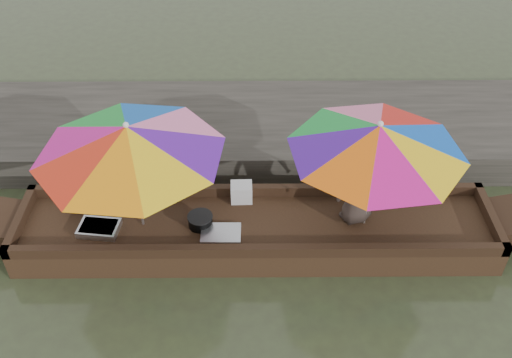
{
  "coord_description": "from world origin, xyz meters",
  "views": [
    {
      "loc": [
        -0.04,
        -5.2,
        5.44
      ],
      "look_at": [
        0.0,
        0.1,
        1.0
      ],
      "focal_mm": 40.0,
      "sensor_mm": 36.0,
      "label": 1
    }
  ],
  "objects_px": {
    "vendor": "(359,184)",
    "umbrella_stern": "(372,176)",
    "cooking_pot": "(78,199)",
    "umbrella_bow": "(135,177)",
    "supply_bag": "(241,192)",
    "charcoal_grill": "(200,221)",
    "boat_hull": "(256,233)",
    "tray_crayfish": "(99,228)",
    "tray_scallop": "(221,234)"
  },
  "relations": [
    {
      "from": "vendor",
      "to": "umbrella_stern",
      "type": "distance_m",
      "value": 0.25
    },
    {
      "from": "cooking_pot",
      "to": "umbrella_stern",
      "type": "height_order",
      "value": "umbrella_stern"
    },
    {
      "from": "vendor",
      "to": "umbrella_bow",
      "type": "bearing_deg",
      "value": -30.9
    },
    {
      "from": "supply_bag",
      "to": "vendor",
      "type": "distance_m",
      "value": 1.56
    },
    {
      "from": "charcoal_grill",
      "to": "supply_bag",
      "type": "bearing_deg",
      "value": 43.25
    },
    {
      "from": "boat_hull",
      "to": "umbrella_bow",
      "type": "distance_m",
      "value": 1.72
    },
    {
      "from": "tray_crayfish",
      "to": "umbrella_stern",
      "type": "relative_size",
      "value": 0.24
    },
    {
      "from": "supply_bag",
      "to": "umbrella_bow",
      "type": "distance_m",
      "value": 1.48
    },
    {
      "from": "boat_hull",
      "to": "cooking_pot",
      "type": "bearing_deg",
      "value": 170.86
    },
    {
      "from": "charcoal_grill",
      "to": "umbrella_bow",
      "type": "xyz_separation_m",
      "value": [
        -0.73,
        0.03,
        0.7
      ]
    },
    {
      "from": "umbrella_stern",
      "to": "tray_scallop",
      "type": "bearing_deg",
      "value": -173.13
    },
    {
      "from": "tray_scallop",
      "to": "tray_crayfish",
      "type": "bearing_deg",
      "value": 176.43
    },
    {
      "from": "boat_hull",
      "to": "umbrella_bow",
      "type": "xyz_separation_m",
      "value": [
        -1.44,
        0.0,
        0.95
      ]
    },
    {
      "from": "supply_bag",
      "to": "cooking_pot",
      "type": "bearing_deg",
      "value": -178.04
    },
    {
      "from": "charcoal_grill",
      "to": "umbrella_stern",
      "type": "relative_size",
      "value": 0.15
    },
    {
      "from": "tray_scallop",
      "to": "umbrella_stern",
      "type": "xyz_separation_m",
      "value": [
        1.82,
        0.22,
        0.74
      ]
    },
    {
      "from": "vendor",
      "to": "umbrella_bow",
      "type": "height_order",
      "value": "umbrella_bow"
    },
    {
      "from": "boat_hull",
      "to": "vendor",
      "type": "bearing_deg",
      "value": 4.25
    },
    {
      "from": "supply_bag",
      "to": "tray_crayfish",
      "type": "bearing_deg",
      "value": -162.12
    },
    {
      "from": "tray_scallop",
      "to": "charcoal_grill",
      "type": "distance_m",
      "value": 0.33
    },
    {
      "from": "charcoal_grill",
      "to": "umbrella_bow",
      "type": "distance_m",
      "value": 1.02
    },
    {
      "from": "vendor",
      "to": "boat_hull",
      "type": "bearing_deg",
      "value": -28.64
    },
    {
      "from": "umbrella_stern",
      "to": "tray_crayfish",
      "type": "bearing_deg",
      "value": -177.89
    },
    {
      "from": "boat_hull",
      "to": "tray_scallop",
      "type": "distance_m",
      "value": 0.53
    },
    {
      "from": "cooking_pot",
      "to": "supply_bag",
      "type": "xyz_separation_m",
      "value": [
        2.15,
        0.07,
        0.04
      ]
    },
    {
      "from": "charcoal_grill",
      "to": "vendor",
      "type": "relative_size",
      "value": 0.27
    },
    {
      "from": "boat_hull",
      "to": "supply_bag",
      "type": "distance_m",
      "value": 0.58
    },
    {
      "from": "boat_hull",
      "to": "cooking_pot",
      "type": "relative_size",
      "value": 17.17
    },
    {
      "from": "charcoal_grill",
      "to": "supply_bag",
      "type": "xyz_separation_m",
      "value": [
        0.51,
        0.48,
        0.06
      ]
    },
    {
      "from": "tray_crayfish",
      "to": "vendor",
      "type": "bearing_deg",
      "value": 3.85
    },
    {
      "from": "tray_scallop",
      "to": "umbrella_bow",
      "type": "distance_m",
      "value": 1.26
    },
    {
      "from": "supply_bag",
      "to": "umbrella_stern",
      "type": "height_order",
      "value": "umbrella_stern"
    },
    {
      "from": "tray_crayfish",
      "to": "umbrella_bow",
      "type": "xyz_separation_m",
      "value": [
        0.53,
        0.12,
        0.73
      ]
    },
    {
      "from": "tray_scallop",
      "to": "supply_bag",
      "type": "distance_m",
      "value": 0.72
    },
    {
      "from": "boat_hull",
      "to": "charcoal_grill",
      "type": "relative_size",
      "value": 19.98
    },
    {
      "from": "charcoal_grill",
      "to": "supply_bag",
      "type": "distance_m",
      "value": 0.71
    },
    {
      "from": "boat_hull",
      "to": "umbrella_bow",
      "type": "height_order",
      "value": "umbrella_bow"
    },
    {
      "from": "tray_scallop",
      "to": "vendor",
      "type": "xyz_separation_m",
      "value": [
        1.7,
        0.31,
        0.54
      ]
    },
    {
      "from": "umbrella_bow",
      "to": "umbrella_stern",
      "type": "bearing_deg",
      "value": 0.0
    },
    {
      "from": "tray_crayfish",
      "to": "tray_scallop",
      "type": "height_order",
      "value": "tray_crayfish"
    },
    {
      "from": "tray_crayfish",
      "to": "charcoal_grill",
      "type": "height_order",
      "value": "charcoal_grill"
    },
    {
      "from": "umbrella_stern",
      "to": "supply_bag",
      "type": "bearing_deg",
      "value": 163.97
    },
    {
      "from": "supply_bag",
      "to": "umbrella_stern",
      "type": "relative_size",
      "value": 0.13
    },
    {
      "from": "boat_hull",
      "to": "umbrella_stern",
      "type": "bearing_deg",
      "value": 0.0
    },
    {
      "from": "supply_bag",
      "to": "boat_hull",
      "type": "bearing_deg",
      "value": -67.17
    },
    {
      "from": "charcoal_grill",
      "to": "boat_hull",
      "type": "bearing_deg",
      "value": 2.72
    },
    {
      "from": "tray_scallop",
      "to": "vendor",
      "type": "height_order",
      "value": "vendor"
    },
    {
      "from": "tray_scallop",
      "to": "charcoal_grill",
      "type": "bearing_deg",
      "value": 144.99
    },
    {
      "from": "tray_crayfish",
      "to": "umbrella_bow",
      "type": "relative_size",
      "value": 0.22
    },
    {
      "from": "boat_hull",
      "to": "vendor",
      "type": "height_order",
      "value": "vendor"
    }
  ]
}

